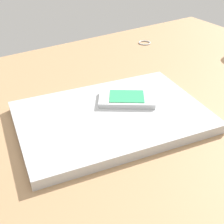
% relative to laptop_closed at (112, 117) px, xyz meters
% --- Properties ---
extents(desk_surface, '(1.20, 0.80, 0.03)m').
position_rel_laptop_closed_xyz_m(desk_surface, '(-0.04, -0.03, -0.02)').
color(desk_surface, '#9E7751').
rests_on(desk_surface, ground).
extents(laptop_closed, '(0.38, 0.29, 0.02)m').
position_rel_laptop_closed_xyz_m(laptop_closed, '(0.00, 0.00, 0.00)').
color(laptop_closed, '#B7BABC').
rests_on(laptop_closed, desk_surface).
extents(cell_phone_on_laptop, '(0.13, 0.11, 0.01)m').
position_rel_laptop_closed_xyz_m(cell_phone_on_laptop, '(-0.05, -0.02, 0.01)').
color(cell_phone_on_laptop, silver).
rests_on(cell_phone_on_laptop, laptop_closed).
extents(key_ring, '(0.04, 0.04, 0.00)m').
position_rel_laptop_closed_xyz_m(key_ring, '(-0.31, -0.30, -0.01)').
color(key_ring, silver).
rests_on(key_ring, desk_surface).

